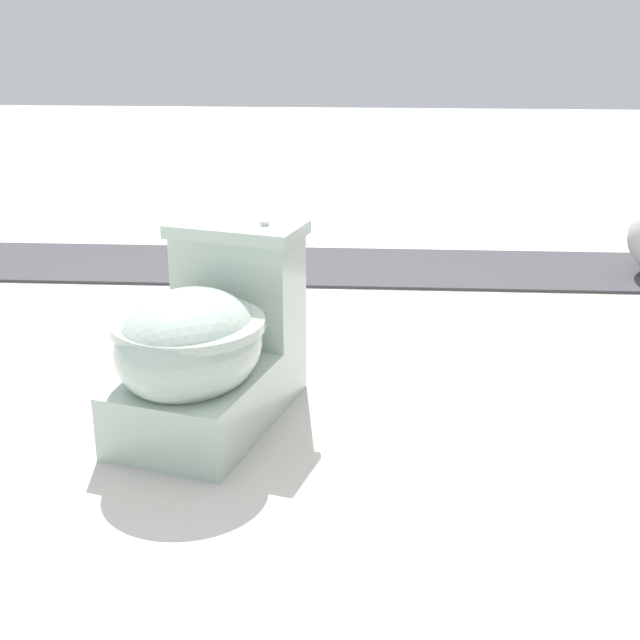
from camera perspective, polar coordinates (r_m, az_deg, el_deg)
The scene contains 3 objects.
ground_plane at distance 2.59m, azimuth -3.40°, elevation -4.99°, with size 14.00×14.00×0.00m, color beige.
gravel_strip at distance 3.80m, azimuth 6.42°, elevation 3.31°, with size 0.56×8.00×0.01m, color #423F44.
toilet at distance 2.38m, azimuth -7.26°, elevation -1.68°, with size 0.71×0.53×0.52m.
Camera 1 is at (2.33, 0.29, 1.10)m, focal length 50.00 mm.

